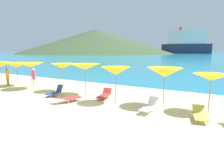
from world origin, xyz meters
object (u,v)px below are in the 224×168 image
object	(u,v)px
umbrella_6	(165,72)
lounge_chair_4	(104,95)
lounge_chair_6	(69,98)
umbrella_3	(62,66)
lounge_chair_8	(55,92)
beachgoer_1	(34,77)
umbrella_7	(211,77)
umbrella_1	(17,65)
lounge_chair_7	(149,106)
umbrella_4	(85,67)
umbrella_0	(1,64)
cruise_ship	(186,43)
umbrella_5	(116,71)
beachgoer_0	(7,76)
umbrella_2	(30,65)
lounge_chair_1	(200,115)

from	to	relation	value
umbrella_6	lounge_chair_4	distance (m)	4.42
lounge_chair_6	umbrella_3	bearing A→B (deg)	-23.89
umbrella_3	lounge_chair_8	bearing A→B (deg)	-69.72
beachgoer_1	umbrella_7	bearing A→B (deg)	36.08
umbrella_1	lounge_chair_7	world-z (taller)	umbrella_1
lounge_chair_7	umbrella_4	bearing A→B (deg)	168.15
umbrella_0	cruise_ship	distance (m)	186.66
umbrella_3	umbrella_1	bearing A→B (deg)	-176.27
umbrella_5	lounge_chair_8	bearing A→B (deg)	-175.53
beachgoer_1	cruise_ship	size ratio (longest dim) A/B	0.04
lounge_chair_8	beachgoer_0	world-z (taller)	beachgoer_0
lounge_chair_6	lounge_chair_8	bearing A→B (deg)	-6.27
umbrella_1	umbrella_2	xyz separation A→B (m)	(2.26, -0.28, 0.12)
lounge_chair_8	umbrella_3	bearing A→B (deg)	111.22
beachgoer_0	lounge_chair_7	bearing A→B (deg)	-40.15
lounge_chair_1	beachgoer_1	distance (m)	14.48
umbrella_4	lounge_chair_1	distance (m)	8.16
lounge_chair_8	beachgoer_1	bearing A→B (deg)	158.85
cruise_ship	umbrella_1	bearing A→B (deg)	-90.48
lounge_chair_7	lounge_chair_6	bearing A→B (deg)	-169.70
umbrella_3	lounge_chair_6	world-z (taller)	umbrella_3
umbrella_1	cruise_ship	bearing A→B (deg)	95.95
umbrella_7	lounge_chair_6	bearing A→B (deg)	-165.32
lounge_chair_1	lounge_chair_4	xyz separation A→B (m)	(-6.17, 1.23, 0.03)
lounge_chair_6	lounge_chair_7	world-z (taller)	lounge_chair_7
umbrella_3	lounge_chair_4	bearing A→B (deg)	-3.37
umbrella_4	beachgoer_0	world-z (taller)	umbrella_4
umbrella_0	lounge_chair_8	world-z (taller)	umbrella_0
umbrella_2	beachgoer_1	distance (m)	2.01
beachgoer_0	umbrella_5	bearing A→B (deg)	-38.24
umbrella_5	beachgoer_0	xyz separation A→B (m)	(-11.85, 0.47, -1.14)
umbrella_3	lounge_chair_7	world-z (taller)	umbrella_3
umbrella_1	umbrella_5	distance (m)	10.58
lounge_chair_6	beachgoer_0	size ratio (longest dim) A/B	1.04
umbrella_0	umbrella_6	distance (m)	16.24
beachgoer_0	cruise_ship	xyz separation A→B (m)	(-18.10, 186.20, 8.42)
umbrella_3	umbrella_5	size ratio (longest dim) A/B	0.99
umbrella_3	beachgoer_1	size ratio (longest dim) A/B	1.39
umbrella_3	lounge_chair_1	xyz separation A→B (m)	(10.20, -1.47, -1.79)
umbrella_1	cruise_ship	distance (m)	187.20
umbrella_3	umbrella_4	size ratio (longest dim) A/B	0.98
umbrella_5	lounge_chair_7	distance (m)	2.99
umbrella_0	lounge_chair_7	distance (m)	16.00
umbrella_4	lounge_chair_4	size ratio (longest dim) A/B	1.36
umbrella_7	cruise_ship	xyz separation A→B (m)	(-35.10, 185.89, 7.40)
umbrella_2	umbrella_4	size ratio (longest dim) A/B	1.02
umbrella_0	beachgoer_1	bearing A→B (deg)	8.56
umbrella_0	umbrella_4	xyz separation A→B (m)	(10.51, -0.10, 0.22)
umbrella_6	lounge_chair_8	distance (m)	7.87
umbrella_5	umbrella_7	size ratio (longest dim) A/B	1.09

